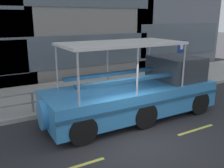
% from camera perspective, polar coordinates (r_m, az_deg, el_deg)
% --- Properties ---
extents(ground_plane, '(120.00, 120.00, 0.00)m').
position_cam_1_polar(ground_plane, '(9.00, 3.88, -11.63)').
color(ground_plane, '#2B2B2D').
extents(sidewalk, '(32.00, 4.80, 0.18)m').
position_cam_1_polar(sidewalk, '(13.65, -9.11, -1.90)').
color(sidewalk, '#A8A59E').
rests_on(sidewalk, ground_plane).
extents(curb_edge, '(32.00, 0.18, 0.18)m').
position_cam_1_polar(curb_edge, '(11.47, -4.69, -5.10)').
color(curb_edge, '#B2ADA3').
rests_on(curb_edge, ground_plane).
extents(lane_centreline, '(25.80, 0.12, 0.01)m').
position_cam_1_polar(lane_centreline, '(8.32, 7.56, -14.09)').
color(lane_centreline, '#DBD64C').
rests_on(lane_centreline, ground_plane).
extents(curb_guardrail, '(11.04, 0.09, 0.89)m').
position_cam_1_polar(curb_guardrail, '(11.99, -0.90, -0.70)').
color(curb_guardrail, gray).
rests_on(curb_guardrail, sidewalk).
extents(parking_sign, '(0.60, 0.12, 2.59)m').
position_cam_1_polar(parking_sign, '(15.59, 15.77, 6.82)').
color(parking_sign, '#4C4F54').
rests_on(parking_sign, sidewalk).
extents(duck_tour_boat, '(9.05, 2.60, 3.17)m').
position_cam_1_polar(duck_tour_boat, '(10.41, 7.01, -1.74)').
color(duck_tour_boat, '#388CD1').
rests_on(duck_tour_boat, ground_plane).
extents(pedestrian_near_bow, '(0.45, 0.26, 1.63)m').
position_cam_1_polar(pedestrian_near_bow, '(14.86, 9.58, 3.74)').
color(pedestrian_near_bow, black).
rests_on(pedestrian_near_bow, sidewalk).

